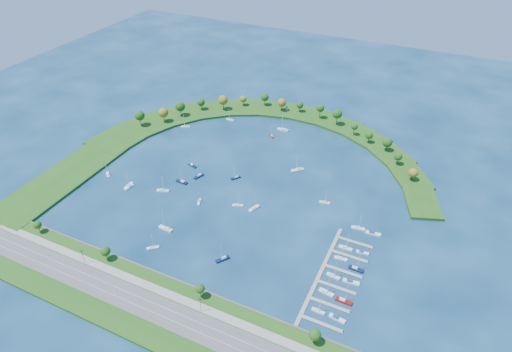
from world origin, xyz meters
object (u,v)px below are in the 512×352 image
at_px(moored_boat_0, 185,126).
at_px(docked_boat_8, 345,248).
at_px(moored_boat_8, 230,119).
at_px(docked_boat_6, 341,258).
at_px(moored_boat_4, 298,170).
at_px(docked_boat_10, 358,228).
at_px(docked_boat_1, 337,318).
at_px(moored_boat_1, 193,165).
at_px(moored_boat_5, 153,247).
at_px(moored_boat_18, 254,208).
at_px(moored_boat_17, 199,176).
at_px(moored_boat_16, 163,190).
at_px(docked_boat_3, 344,301).
at_px(moored_boat_15, 236,177).
at_px(docked_boat_2, 326,292).
at_px(moored_boat_14, 325,202).
at_px(docked_boat_9, 362,252).
at_px(docked_boat_7, 356,269).
at_px(moored_boat_12, 272,136).
at_px(docked_boat_5, 351,282).
at_px(moored_boat_11, 199,201).
at_px(moored_boat_13, 108,174).
at_px(harbor_tower, 287,108).
at_px(docked_boat_4, 333,276).
at_px(docked_boat_0, 318,311).
at_px(dock_system, 333,276).
at_px(moored_boat_10, 283,129).
at_px(moored_boat_7, 182,182).
at_px(docked_boat_11, 373,233).
at_px(moored_boat_6, 129,187).
at_px(moored_boat_19, 223,259).
at_px(moored_boat_9, 129,185).
at_px(moored_boat_2, 166,228).

distance_m(moored_boat_0, docked_boat_8, 192.89).
bearing_deg(moored_boat_8, docked_boat_6, 143.73).
distance_m(moored_boat_4, docked_boat_10, 74.40).
relative_size(docked_boat_1, docked_boat_10, 0.73).
bearing_deg(moored_boat_1, moored_boat_4, 38.57).
distance_m(moored_boat_5, moored_boat_8, 169.72).
bearing_deg(moored_boat_18, moored_boat_17, 93.03).
height_order(moored_boat_16, docked_boat_3, docked_boat_3).
distance_m(moored_boat_1, moored_boat_15, 38.18).
bearing_deg(docked_boat_2, moored_boat_14, 117.47).
bearing_deg(docked_boat_9, docked_boat_7, -95.43).
distance_m(moored_boat_8, moored_boat_12, 47.82).
bearing_deg(docked_boat_5, moored_boat_11, 162.76).
relative_size(docked_boat_7, docked_boat_10, 1.03).
relative_size(moored_boat_4, moored_boat_13, 1.33).
xyz_separation_m(harbor_tower, docked_boat_4, (100.87, -177.12, -3.23)).
distance_m(harbor_tower, moored_boat_5, 203.26).
bearing_deg(docked_boat_2, moored_boat_13, 177.56).
bearing_deg(docked_boat_0, moored_boat_4, 118.56).
bearing_deg(moored_boat_8, docked_boat_3, 139.64).
xyz_separation_m(moored_boat_8, moored_boat_15, (47.06, -78.78, 0.00)).
bearing_deg(docked_boat_3, moored_boat_1, 153.28).
xyz_separation_m(docked_boat_1, docked_boat_2, (-10.46, 13.95, 0.26)).
relative_size(dock_system, moored_boat_1, 6.83).
bearing_deg(harbor_tower, moored_boat_10, -73.68).
distance_m(moored_boat_7, docked_boat_11, 141.65).
xyz_separation_m(moored_boat_7, moored_boat_11, (23.80, -14.46, -0.09)).
xyz_separation_m(moored_boat_6, moored_boat_19, (96.87, -33.50, 0.03)).
bearing_deg(harbor_tower, moored_boat_4, -62.95).
xyz_separation_m(docked_boat_0, docked_boat_6, (-0.01, 41.96, 0.02)).
height_order(moored_boat_0, moored_boat_7, moored_boat_7).
xyz_separation_m(moored_boat_9, docked_boat_5, (172.74, -19.03, -0.19)).
bearing_deg(moored_boat_17, docked_boat_7, 91.71).
bearing_deg(moored_boat_13, moored_boat_18, -133.55).
height_order(dock_system, moored_boat_11, moored_boat_11).
relative_size(moored_boat_2, docked_boat_3, 1.06).
bearing_deg(dock_system, moored_boat_2, -175.87).
xyz_separation_m(moored_boat_2, moored_boat_8, (-32.01, 148.34, -0.10)).
relative_size(moored_boat_18, docked_boat_0, 1.22).
xyz_separation_m(moored_boat_5, docked_boat_10, (110.01, 71.97, 0.04)).
distance_m(moored_boat_12, moored_boat_13, 138.92).
bearing_deg(moored_boat_12, docked_boat_4, 165.55).
relative_size(harbor_tower, moored_boat_7, 0.31).
height_order(docked_boat_1, docked_boat_11, docked_boat_11).
xyz_separation_m(harbor_tower, moored_boat_19, (36.96, -192.90, -3.21)).
bearing_deg(dock_system, moored_boat_12, 126.37).
distance_m(moored_boat_0, moored_boat_12, 78.79).
bearing_deg(docked_boat_6, docked_boat_10, 79.64).
height_order(moored_boat_5, moored_boat_17, moored_boat_17).
height_order(moored_boat_1, docked_boat_11, moored_boat_1).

